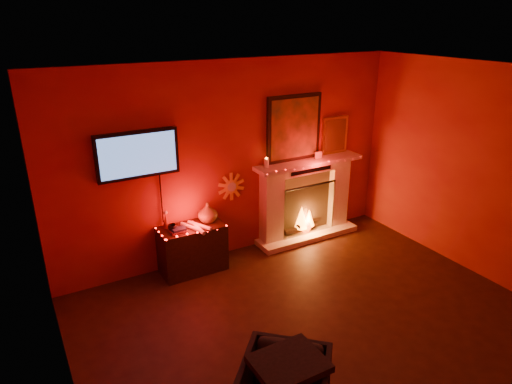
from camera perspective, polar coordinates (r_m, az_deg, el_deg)
room at (r=4.28m, az=12.58°, el=-5.04°), size 5.00×5.00×5.00m
fireplace at (r=6.89m, az=6.18°, el=0.02°), size 1.72×0.40×2.18m
tv at (r=5.64m, az=-14.55°, el=4.52°), size 1.00×0.07×1.24m
sunburst_clock at (r=6.28m, az=-3.10°, el=0.68°), size 0.40×0.03×0.40m
console_table at (r=6.11m, az=-7.84°, el=-6.65°), size 0.85×0.53×0.92m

